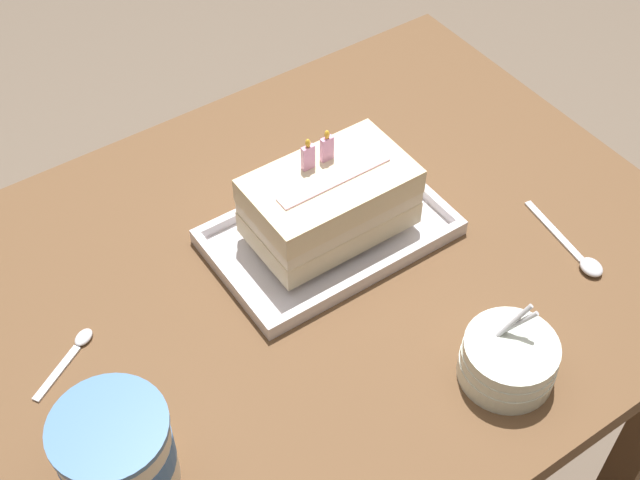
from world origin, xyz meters
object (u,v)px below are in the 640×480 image
at_px(birthday_cake, 330,201).
at_px(bowl_stack, 508,360).
at_px(foil_tray, 329,234).
at_px(serving_spoon_by_bowls, 583,259).
at_px(serving_spoon_near_tray, 75,349).
at_px(ice_cream_tub, 117,453).

height_order(birthday_cake, bowl_stack, birthday_cake).
xyz_separation_m(foil_tray, serving_spoon_by_bowls, (0.26, -0.23, -0.00)).
bearing_deg(serving_spoon_near_tray, bowl_stack, -38.02).
distance_m(birthday_cake, serving_spoon_near_tray, 0.38).
xyz_separation_m(foil_tray, ice_cream_tub, (-0.40, -0.17, 0.05)).
relative_size(birthday_cake, serving_spoon_near_tray, 2.08).
bearing_deg(serving_spoon_by_bowls, foil_tray, 138.24).
bearing_deg(birthday_cake, ice_cream_tub, -156.66).
bearing_deg(birthday_cake, bowl_stack, -80.95).
distance_m(birthday_cake, bowl_stack, 0.32).
bearing_deg(ice_cream_tub, bowl_stack, -16.97).
bearing_deg(bowl_stack, foil_tray, 99.05).
bearing_deg(serving_spoon_by_bowls, serving_spoon_near_tray, 158.05).
bearing_deg(foil_tray, serving_spoon_near_tray, 176.54).
xyz_separation_m(ice_cream_tub, serving_spoon_near_tray, (0.02, 0.20, -0.06)).
xyz_separation_m(bowl_stack, serving_spoon_near_tray, (-0.43, 0.33, -0.03)).
relative_size(ice_cream_tub, serving_spoon_near_tray, 1.21).
distance_m(ice_cream_tub, serving_spoon_by_bowls, 0.67).
distance_m(foil_tray, serving_spoon_near_tray, 0.38).
height_order(foil_tray, birthday_cake, birthday_cake).
relative_size(birthday_cake, ice_cream_tub, 1.72).
relative_size(foil_tray, serving_spoon_near_tray, 3.12).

